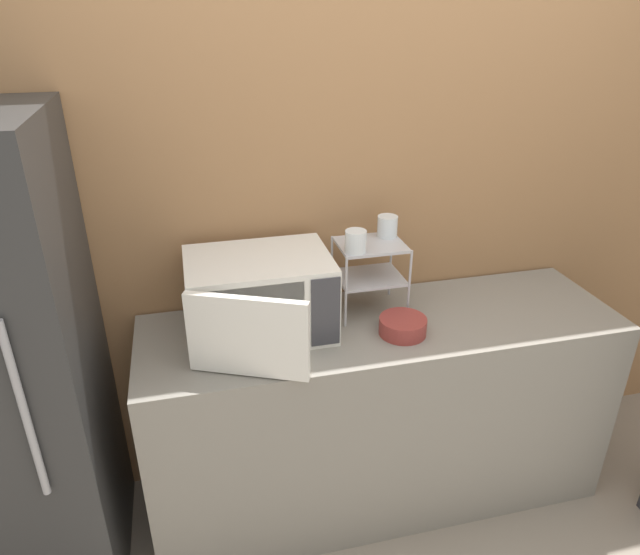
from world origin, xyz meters
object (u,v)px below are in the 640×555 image
microwave (259,297)px  glass_front_left (356,241)px  glass_back_right (387,226)px  dish_rack (370,262)px  bowl (403,326)px

microwave → glass_front_left: 0.43m
microwave → glass_back_right: 0.60m
glass_front_left → glass_back_right: same height
microwave → glass_back_right: glass_back_right is taller
dish_rack → glass_back_right: size_ratio=3.50×
microwave → dish_rack: bearing=8.8°
glass_front_left → bowl: (0.15, -0.15, -0.31)m
dish_rack → microwave: bearing=-171.2°
microwave → dish_rack: 0.48m
dish_rack → glass_back_right: 0.17m
microwave → bowl: 0.57m
bowl → microwave: bearing=164.9°
glass_back_right → bowl: (-0.02, -0.27, -0.31)m
dish_rack → glass_back_right: glass_back_right is taller
glass_back_right → dish_rack: bearing=-146.8°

